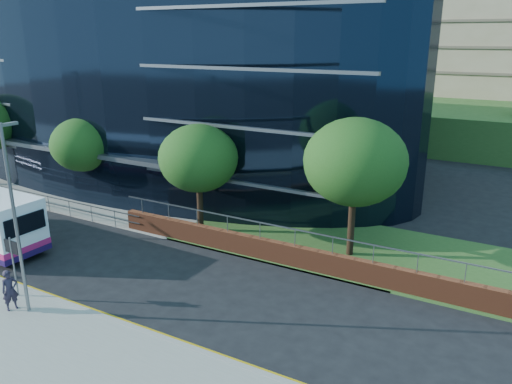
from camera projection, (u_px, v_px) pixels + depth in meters
The scene contains 10 objects.
far_forecourt at pixel (76, 191), 37.81m from camera, with size 50.00×8.00×0.10m, color gray.
glass_office at pixel (173, 76), 42.71m from camera, with size 44.00×23.10×16.00m.
retaining_wall at pixel (415, 284), 22.46m from camera, with size 34.00×0.40×2.11m.
guard_railings at pixel (10, 191), 35.17m from camera, with size 24.00×0.05×1.10m.
street_sign at pixel (12, 254), 21.81m from camera, with size 0.85×0.09×2.80m.
tree_far_b at pixel (83, 145), 33.92m from camera, with size 4.29×4.29×6.05m.
tree_far_c at pixel (198, 158), 28.75m from camera, with size 4.62×4.62×6.51m.
tree_far_d at pixel (355, 162), 25.20m from camera, with size 5.28×5.28×7.44m.
streetlight_east at pixel (15, 215), 19.94m from camera, with size 0.15×0.77×8.00m.
pedestrian at pixel (10, 290), 21.01m from camera, with size 0.65×0.43×1.79m, color #282031.
Camera 1 is at (23.57, -13.84, 11.28)m, focal length 35.00 mm.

